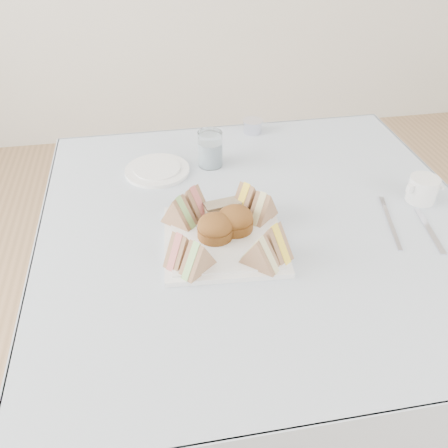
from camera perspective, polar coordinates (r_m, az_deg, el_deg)
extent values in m
plane|color=#9E7751|center=(1.67, 3.22, -20.59)|extent=(4.00, 4.00, 0.00)
cube|color=brown|center=(1.37, 3.76, -12.26)|extent=(0.90, 0.90, 0.74)
cube|color=silver|center=(1.11, 4.52, 0.37)|extent=(1.02, 1.02, 0.01)
cube|color=white|center=(1.04, 0.00, -1.94)|extent=(0.28, 0.28, 0.01)
cylinder|color=brown|center=(1.02, -1.06, -0.42)|extent=(0.08, 0.08, 0.05)
cylinder|color=brown|center=(1.04, 1.36, 0.52)|extent=(0.09, 0.09, 0.05)
cube|color=beige|center=(1.09, -0.18, 1.73)|extent=(0.09, 0.05, 0.04)
cylinder|color=white|center=(1.30, -8.02, 6.41)|extent=(0.22, 0.22, 0.01)
cylinder|color=white|center=(1.30, -1.66, 9.02)|extent=(0.09, 0.09, 0.10)
cylinder|color=silver|center=(1.50, 3.45, 11.58)|extent=(0.08, 0.08, 0.04)
cube|color=silver|center=(1.17, 23.49, -0.72)|extent=(0.04, 0.17, 0.00)
cube|color=silver|center=(1.15, 19.51, -0.29)|extent=(0.05, 0.17, 0.00)
cylinder|color=white|center=(1.25, 22.78, 3.88)|extent=(0.09, 0.09, 0.06)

